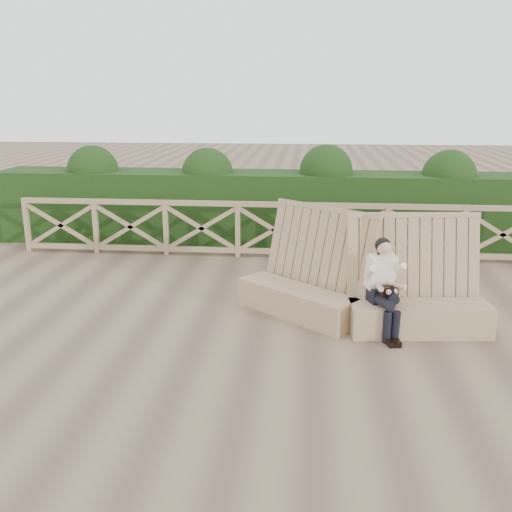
{
  "coord_description": "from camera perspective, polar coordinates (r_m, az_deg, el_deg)",
  "views": [
    {
      "loc": [
        0.64,
        -7.25,
        3.09
      ],
      "look_at": [
        -0.06,
        0.4,
        0.9
      ],
      "focal_mm": 40.0,
      "sensor_mm": 36.0,
      "label": 1
    }
  ],
  "objects": [
    {
      "name": "woman",
      "position": [
        7.68,
        12.66,
        -2.7
      ],
      "size": [
        0.49,
        0.82,
        1.29
      ],
      "rotation": [
        0.0,
        0.0,
        0.35
      ],
      "color": "black",
      "rests_on": "ground"
    },
    {
      "name": "ground",
      "position": [
        7.91,
        0.2,
        -7.09
      ],
      "size": [
        60.0,
        60.0,
        0.0
      ],
      "primitive_type": "plane",
      "color": "brown",
      "rests_on": "ground"
    },
    {
      "name": "bench",
      "position": [
        8.08,
        10.12,
        -3.91
      ],
      "size": [
        3.47,
        1.79,
        1.55
      ],
      "rotation": [
        0.0,
        0.0,
        -0.31
      ],
      "color": "#906F52",
      "rests_on": "ground"
    },
    {
      "name": "hedge",
      "position": [
        12.2,
        2.17,
        4.83
      ],
      "size": [
        12.0,
        1.2,
        1.5
      ],
      "primitive_type": "cube",
      "color": "black",
      "rests_on": "ground"
    },
    {
      "name": "guardrail",
      "position": [
        11.07,
        1.81,
        2.65
      ],
      "size": [
        10.1,
        0.09,
        1.1
      ],
      "color": "#8B7051",
      "rests_on": "ground"
    }
  ]
}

